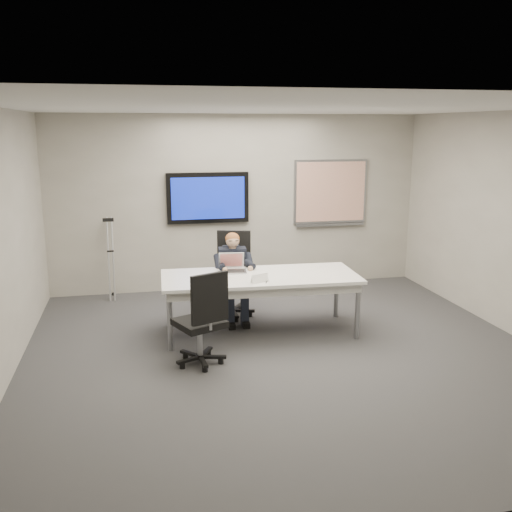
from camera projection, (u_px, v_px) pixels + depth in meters
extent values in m
cube|color=#363638|center=(286.00, 355.00, 6.64)|extent=(6.00, 6.00, 0.02)
cube|color=silver|center=(289.00, 107.00, 6.02)|extent=(6.00, 6.00, 0.02)
cube|color=#9A968B|center=(238.00, 203.00, 9.19)|extent=(6.00, 0.02, 2.80)
cube|color=#9A968B|center=(417.00, 328.00, 3.47)|extent=(6.00, 0.02, 2.80)
cube|color=white|center=(260.00, 277.00, 7.22)|extent=(2.52, 1.14, 0.04)
cube|color=beige|center=(260.00, 283.00, 7.24)|extent=(2.41, 1.03, 0.10)
cylinder|color=gray|center=(170.00, 322.00, 6.70)|extent=(0.06, 0.06, 0.72)
cylinder|color=gray|center=(357.00, 311.00, 7.08)|extent=(0.06, 0.06, 0.72)
cylinder|color=gray|center=(168.00, 300.00, 7.53)|extent=(0.06, 0.06, 0.72)
cylinder|color=gray|center=(336.00, 292.00, 7.91)|extent=(0.06, 0.06, 0.72)
cube|color=black|center=(208.00, 198.00, 9.02)|extent=(1.30, 0.08, 0.80)
cube|color=navy|center=(208.00, 198.00, 8.97)|extent=(1.16, 0.01, 0.66)
cube|color=gray|center=(330.00, 192.00, 9.45)|extent=(1.25, 0.04, 1.05)
cube|color=white|center=(331.00, 192.00, 9.43)|extent=(1.18, 0.01, 0.98)
cube|color=gray|center=(330.00, 225.00, 9.54)|extent=(1.18, 0.05, 0.04)
cylinder|color=gray|center=(232.00, 295.00, 7.94)|extent=(0.07, 0.07, 0.40)
cube|color=black|center=(232.00, 281.00, 7.90)|extent=(0.64, 0.64, 0.08)
cube|color=black|center=(234.00, 251.00, 8.05)|extent=(0.47, 0.19, 0.58)
cylinder|color=gray|center=(200.00, 339.00, 6.34)|extent=(0.06, 0.06, 0.37)
cube|color=black|center=(200.00, 323.00, 6.30)|extent=(0.63, 0.63, 0.07)
cube|color=black|center=(210.00, 298.00, 6.04)|extent=(0.42, 0.22, 0.54)
cube|color=black|center=(232.00, 266.00, 7.81)|extent=(0.39, 0.24, 0.51)
cube|color=#372016|center=(234.00, 266.00, 7.70)|extent=(0.20, 0.03, 0.25)
sphere|color=tan|center=(233.00, 241.00, 7.71)|extent=(0.19, 0.19, 0.19)
ellipsoid|color=brown|center=(232.00, 238.00, 7.71)|extent=(0.19, 0.19, 0.16)
cube|color=#A6A6A8|center=(233.00, 271.00, 7.36)|extent=(0.36, 0.27, 0.02)
cube|color=black|center=(234.00, 271.00, 7.35)|extent=(0.30, 0.19, 0.00)
cube|color=#A6A6A8|center=(231.00, 260.00, 7.48)|extent=(0.34, 0.12, 0.22)
cube|color=red|center=(231.00, 260.00, 7.47)|extent=(0.30, 0.10, 0.18)
cylinder|color=black|center=(267.00, 281.00, 6.90)|extent=(0.06, 0.12, 0.01)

